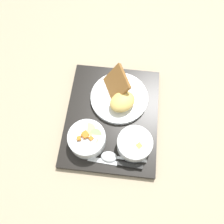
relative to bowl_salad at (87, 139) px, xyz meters
The scene contains 7 objects.
ground_plane 0.13m from the bowl_salad, 33.11° to the right, with size 4.00×4.00×0.00m, color tan.
serving_tray 0.13m from the bowl_salad, 33.11° to the right, with size 0.41×0.33×0.02m.
bowl_salad is the anchor object (origin of this frame).
bowl_soup 0.16m from the bowl_salad, 89.13° to the right, with size 0.11×0.11×0.05m.
plate_main 0.19m from the bowl_salad, 27.00° to the right, with size 0.21×0.21×0.09m.
knife 0.14m from the bowl_salad, 116.05° to the right, with size 0.02×0.18×0.01m.
spoon 0.11m from the bowl_salad, 114.81° to the right, with size 0.04×0.15×0.01m.
Camera 1 is at (-0.33, -0.04, 0.79)m, focal length 38.00 mm.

